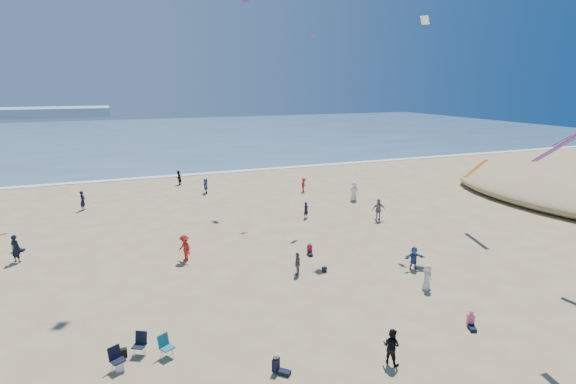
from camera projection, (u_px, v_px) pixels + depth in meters
name	position (u px, v px, depth m)	size (l,w,h in m)	color
ocean	(138.00, 136.00, 102.12)	(220.00, 100.00, 0.06)	#476B84
surf_line	(165.00, 176.00, 57.01)	(220.00, 1.20, 0.08)	white
standing_flyers	(259.00, 224.00, 34.96)	(29.75, 42.94, 1.93)	slate
seated_group	(274.00, 308.00, 22.74)	(23.33, 29.85, 0.84)	silver
chair_cluster	(142.00, 350.00, 19.05)	(2.81, 1.61, 1.00)	black
white_tote	(120.00, 367.00, 18.43)	(0.35, 0.20, 0.40)	white
black_backpack	(124.00, 353.00, 19.40)	(0.30, 0.22, 0.38)	black
navy_bag	(324.00, 269.00, 28.15)	(0.28, 0.18, 0.34)	black
kites_aloft	(385.00, 42.00, 28.28)	(36.91, 39.58, 31.18)	#0D9CE7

